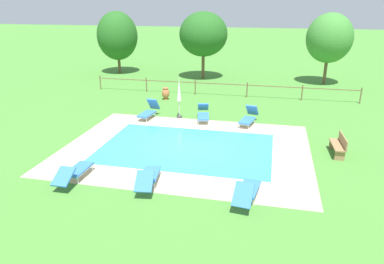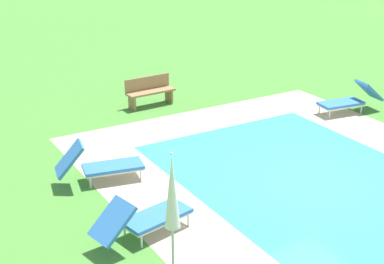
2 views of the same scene
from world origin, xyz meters
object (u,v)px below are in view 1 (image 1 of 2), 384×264
tree_far_west (117,36)px  sun_lounger_south_near_corner (247,190)px  terracotta_urn_near_fence (166,93)px  sun_lounger_north_end (149,176)px  tree_west_mid (203,34)px  sun_lounger_north_near_steps (149,111)px  tree_centre (329,38)px  sun_lounger_south_far (249,117)px  sun_lounger_north_mid (75,171)px  sun_lounger_north_far (203,114)px  patio_umbrella_closed_row_west (179,93)px  wooden_bench_lawn_side (339,145)px

tree_far_west → sun_lounger_south_near_corner: bearing=-56.7°
terracotta_urn_near_fence → sun_lounger_north_end: bearing=-76.2°
tree_far_west → tree_west_mid: bearing=-5.8°
sun_lounger_north_near_steps → sun_lounger_south_near_corner: size_ratio=0.93×
sun_lounger_north_near_steps → tree_centre: (10.74, 11.56, 3.18)m
sun_lounger_south_far → sun_lounger_north_mid: bearing=-126.2°
sun_lounger_north_near_steps → sun_lounger_north_far: sun_lounger_north_near_steps is taller
sun_lounger_south_near_corner → tree_far_west: bearing=123.3°
sun_lounger_north_end → terracotta_urn_near_fence: (-2.87, 11.71, 0.07)m
sun_lounger_south_near_corner → patio_umbrella_closed_row_west: (-4.50, 8.32, 1.05)m
patio_umbrella_closed_row_west → sun_lounger_north_end: bearing=-83.2°
sun_lounger_north_near_steps → sun_lounger_south_far: bearing=0.9°
sun_lounger_north_mid → tree_centre: size_ratio=0.38×
sun_lounger_north_far → sun_lounger_south_near_corner: size_ratio=1.01×
tree_far_west → tree_west_mid: size_ratio=0.99×
sun_lounger_north_near_steps → tree_centre: bearing=47.1°
sun_lounger_north_mid → sun_lounger_north_near_steps: bearing=88.8°
sun_lounger_north_mid → sun_lounger_north_far: size_ratio=1.01×
sun_lounger_north_end → patio_umbrella_closed_row_west: patio_umbrella_closed_row_west is taller
sun_lounger_north_mid → sun_lounger_south_near_corner: size_ratio=1.02×
sun_lounger_north_mid → tree_far_west: 21.65m
sun_lounger_south_near_corner → tree_far_west: (-13.34, 20.33, 2.95)m
sun_lounger_north_mid → wooden_bench_lawn_side: size_ratio=1.36×
sun_lounger_north_end → terracotta_urn_near_fence: 12.06m
sun_lounger_south_near_corner → terracotta_urn_near_fence: bearing=118.1°
tree_west_mid → terracotta_urn_near_fence: bearing=-98.2°
sun_lounger_north_far → sun_lounger_north_end: (-0.46, -7.86, -0.01)m
sun_lounger_north_near_steps → sun_lounger_north_mid: 7.81m
sun_lounger_north_mid → sun_lounger_north_end: sun_lounger_north_end is taller
sun_lounger_north_far → sun_lounger_south_near_corner: bearing=-69.3°
sun_lounger_north_end → tree_centre: (8.10, 19.16, 3.22)m
sun_lounger_south_far → tree_centre: bearing=65.9°
sun_lounger_north_near_steps → terracotta_urn_near_fence: bearing=93.3°
sun_lounger_north_near_steps → tree_far_west: bearing=119.9°
patio_umbrella_closed_row_west → tree_centre: tree_centre is taller
patio_umbrella_closed_row_west → tree_centre: bearing=50.8°
sun_lounger_north_end → sun_lounger_south_far: size_ratio=1.07×
terracotta_urn_near_fence → tree_west_mid: bearing=81.8°
sun_lounger_south_near_corner → sun_lounger_north_mid: bearing=179.4°
wooden_bench_lawn_side → terracotta_urn_near_fence: size_ratio=1.88×
patio_umbrella_closed_row_west → sun_lounger_north_far: bearing=-7.5°
sun_lounger_north_end → sun_lounger_south_near_corner: 3.54m
sun_lounger_south_far → terracotta_urn_near_fence: (-5.85, 4.03, 0.04)m
sun_lounger_north_far → sun_lounger_north_end: size_ratio=0.98×
sun_lounger_south_near_corner → wooden_bench_lawn_side: size_ratio=1.33×
sun_lounger_south_near_corner → terracotta_urn_near_fence: sun_lounger_south_near_corner is taller
sun_lounger_north_far → wooden_bench_lawn_side: bearing=-27.3°
patio_umbrella_closed_row_west → tree_far_west: 15.03m
sun_lounger_north_far → tree_far_west: bearing=130.1°
patio_umbrella_closed_row_west → tree_centre: 14.50m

